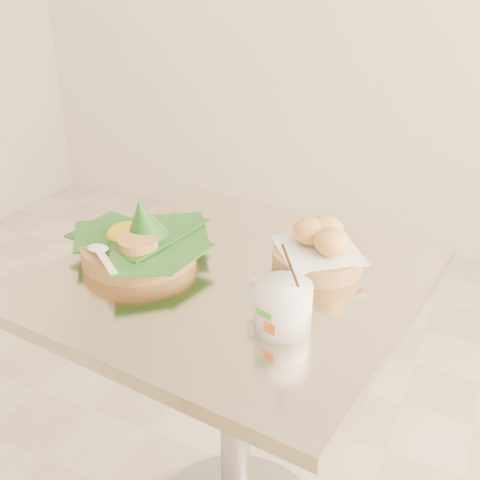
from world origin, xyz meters
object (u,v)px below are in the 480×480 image
at_px(rice_basket, 138,241).
at_px(bread_basket, 319,249).
at_px(coffee_mug, 282,305).
at_px(cafe_table, 235,362).

height_order(rice_basket, bread_basket, rice_basket).
relative_size(bread_basket, coffee_mug, 1.30).
height_order(bread_basket, coffee_mug, coffee_mug).
bearing_deg(coffee_mug, bread_basket, 92.58).
bearing_deg(bread_basket, cafe_table, -143.53).
xyz_separation_m(rice_basket, bread_basket, (0.35, 0.13, -0.00)).
relative_size(cafe_table, coffee_mug, 4.57).
bearing_deg(rice_basket, bread_basket, 20.19).
bearing_deg(rice_basket, coffee_mug, -16.41).
bearing_deg(cafe_table, rice_basket, -173.27).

